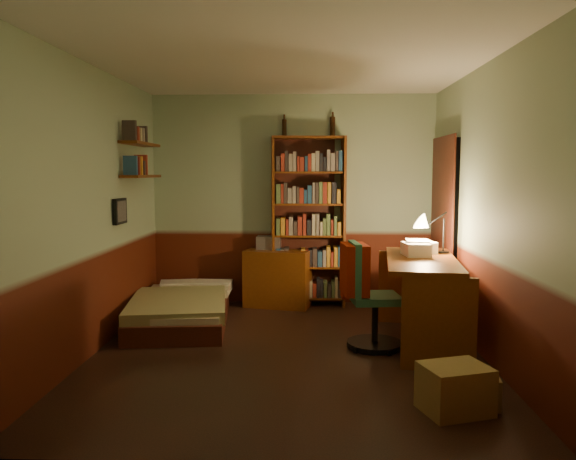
{
  "coord_description": "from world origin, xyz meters",
  "views": [
    {
      "loc": [
        0.19,
        -5.01,
        1.64
      ],
      "look_at": [
        0.0,
        0.25,
        1.1
      ],
      "focal_mm": 35.0,
      "sensor_mm": 36.0,
      "label": 1
    }
  ],
  "objects_px": {
    "desk": "(421,301)",
    "cardboard_box_a": "(455,389)",
    "bed": "(182,299)",
    "bookshelf": "(308,222)",
    "desk_lamp": "(444,227)",
    "dresser": "(278,278)",
    "mini_stereo": "(269,243)",
    "office_chair": "(376,289)",
    "cardboard_box_b": "(476,390)"
  },
  "relations": [
    {
      "from": "desk",
      "to": "cardboard_box_a",
      "type": "height_order",
      "value": "desk"
    },
    {
      "from": "bed",
      "to": "bookshelf",
      "type": "relative_size",
      "value": 0.85
    },
    {
      "from": "desk_lamp",
      "to": "cardboard_box_a",
      "type": "xyz_separation_m",
      "value": [
        -0.36,
        -1.92,
        -0.93
      ]
    },
    {
      "from": "desk",
      "to": "bed",
      "type": "bearing_deg",
      "value": 172.0
    },
    {
      "from": "bed",
      "to": "desk",
      "type": "height_order",
      "value": "desk"
    },
    {
      "from": "desk_lamp",
      "to": "cardboard_box_a",
      "type": "distance_m",
      "value": 2.16
    },
    {
      "from": "dresser",
      "to": "desk",
      "type": "xyz_separation_m",
      "value": [
        1.45,
        -1.46,
        0.07
      ]
    },
    {
      "from": "bed",
      "to": "cardboard_box_a",
      "type": "xyz_separation_m",
      "value": [
        2.39,
        -2.23,
        -0.1
      ]
    },
    {
      "from": "bed",
      "to": "cardboard_box_a",
      "type": "distance_m",
      "value": 3.27
    },
    {
      "from": "bed",
      "to": "desk",
      "type": "xyz_separation_m",
      "value": [
        2.46,
        -0.67,
        0.15
      ]
    },
    {
      "from": "mini_stereo",
      "to": "desk",
      "type": "relative_size",
      "value": 0.19
    },
    {
      "from": "cardboard_box_a",
      "to": "bookshelf",
      "type": "bearing_deg",
      "value": 108.03
    },
    {
      "from": "bed",
      "to": "desk_lamp",
      "type": "bearing_deg",
      "value": -12.29
    },
    {
      "from": "desk",
      "to": "dresser",
      "type": "bearing_deg",
      "value": 141.96
    },
    {
      "from": "desk_lamp",
      "to": "office_chair",
      "type": "relative_size",
      "value": 0.47
    },
    {
      "from": "mini_stereo",
      "to": "cardboard_box_b",
      "type": "distance_m",
      "value": 3.52
    },
    {
      "from": "bed",
      "to": "desk_lamp",
      "type": "distance_m",
      "value": 2.89
    },
    {
      "from": "mini_stereo",
      "to": "cardboard_box_b",
      "type": "xyz_separation_m",
      "value": [
        1.68,
        -3.02,
        -0.67
      ]
    },
    {
      "from": "desk_lamp",
      "to": "cardboard_box_a",
      "type": "relative_size",
      "value": 1.22
    },
    {
      "from": "desk_lamp",
      "to": "cardboard_box_a",
      "type": "bearing_deg",
      "value": -82.34
    },
    {
      "from": "dresser",
      "to": "mini_stereo",
      "type": "relative_size",
      "value": 2.65
    },
    {
      "from": "bed",
      "to": "office_chair",
      "type": "height_order",
      "value": "office_chair"
    },
    {
      "from": "office_chair",
      "to": "cardboard_box_b",
      "type": "relative_size",
      "value": 3.62
    },
    {
      "from": "desk_lamp",
      "to": "cardboard_box_b",
      "type": "xyz_separation_m",
      "value": [
        -0.18,
        -1.79,
        -0.98
      ]
    },
    {
      "from": "bookshelf",
      "to": "office_chair",
      "type": "distance_m",
      "value": 1.87
    },
    {
      "from": "bed",
      "to": "cardboard_box_b",
      "type": "height_order",
      "value": "bed"
    },
    {
      "from": "mini_stereo",
      "to": "cardboard_box_a",
      "type": "distance_m",
      "value": 3.54
    },
    {
      "from": "office_chair",
      "to": "cardboard_box_b",
      "type": "height_order",
      "value": "office_chair"
    },
    {
      "from": "bed",
      "to": "mini_stereo",
      "type": "distance_m",
      "value": 1.38
    },
    {
      "from": "dresser",
      "to": "desk",
      "type": "distance_m",
      "value": 2.06
    },
    {
      "from": "dresser",
      "to": "desk_lamp",
      "type": "distance_m",
      "value": 2.19
    },
    {
      "from": "mini_stereo",
      "to": "desk",
      "type": "distance_m",
      "value": 2.26
    },
    {
      "from": "bed",
      "to": "cardboard_box_b",
      "type": "relative_size",
      "value": 5.7
    },
    {
      "from": "desk_lamp",
      "to": "cardboard_box_a",
      "type": "height_order",
      "value": "desk_lamp"
    },
    {
      "from": "cardboard_box_b",
      "to": "cardboard_box_a",
      "type": "bearing_deg",
      "value": -144.56
    },
    {
      "from": "desk_lamp",
      "to": "office_chair",
      "type": "distance_m",
      "value": 1.04
    },
    {
      "from": "desk",
      "to": "cardboard_box_a",
      "type": "relative_size",
      "value": 3.56
    },
    {
      "from": "bed",
      "to": "bookshelf",
      "type": "bearing_deg",
      "value": 26.72
    },
    {
      "from": "desk",
      "to": "cardboard_box_b",
      "type": "height_order",
      "value": "desk"
    },
    {
      "from": "bed",
      "to": "dresser",
      "type": "xyz_separation_m",
      "value": [
        1.01,
        0.79,
        0.09
      ]
    },
    {
      "from": "bed",
      "to": "office_chair",
      "type": "bearing_deg",
      "value": -27.79
    },
    {
      "from": "desk",
      "to": "cardboard_box_b",
      "type": "xyz_separation_m",
      "value": [
        0.11,
        -1.43,
        -0.31
      ]
    },
    {
      "from": "bookshelf",
      "to": "desk_lamp",
      "type": "xyz_separation_m",
      "value": [
        1.37,
        -1.19,
        0.06
      ]
    },
    {
      "from": "bookshelf",
      "to": "office_chair",
      "type": "xyz_separation_m",
      "value": [
        0.63,
        -1.69,
        -0.48
      ]
    },
    {
      "from": "desk",
      "to": "desk_lamp",
      "type": "xyz_separation_m",
      "value": [
        0.29,
        0.36,
        0.68
      ]
    },
    {
      "from": "dresser",
      "to": "mini_stereo",
      "type": "distance_m",
      "value": 0.46
    },
    {
      "from": "desk",
      "to": "cardboard_box_b",
      "type": "bearing_deg",
      "value": -78.33
    },
    {
      "from": "bookshelf",
      "to": "bed",
      "type": "bearing_deg",
      "value": -152.94
    },
    {
      "from": "dresser",
      "to": "bookshelf",
      "type": "height_order",
      "value": "bookshelf"
    },
    {
      "from": "mini_stereo",
      "to": "bed",
      "type": "bearing_deg",
      "value": -131.62
    }
  ]
}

